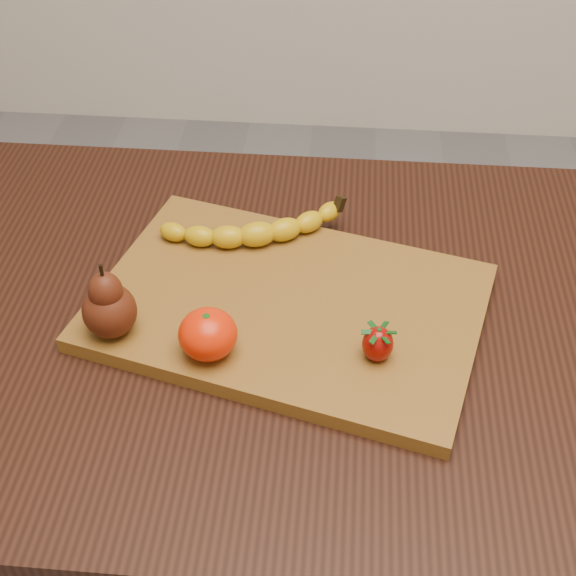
# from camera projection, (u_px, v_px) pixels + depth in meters

# --- Properties ---
(table) EXTENTS (1.00, 0.70, 0.76)m
(table) POSITION_uv_depth(u_px,v_px,m) (236.00, 365.00, 1.03)
(table) COLOR black
(table) RESTS_ON ground
(cutting_board) EXTENTS (0.51, 0.40, 0.02)m
(cutting_board) POSITION_uv_depth(u_px,v_px,m) (288.00, 307.00, 0.96)
(cutting_board) COLOR brown
(cutting_board) RESTS_ON table
(banana) EXTENTS (0.21, 0.11, 0.03)m
(banana) POSITION_uv_depth(u_px,v_px,m) (257.00, 234.00, 1.02)
(banana) COLOR #CFA609
(banana) RESTS_ON cutting_board
(pear) EXTENTS (0.08, 0.08, 0.10)m
(pear) POSITION_uv_depth(u_px,v_px,m) (107.00, 299.00, 0.88)
(pear) COLOR #4F1D0C
(pear) RESTS_ON cutting_board
(mandarin) EXTENTS (0.08, 0.08, 0.06)m
(mandarin) POSITION_uv_depth(u_px,v_px,m) (208.00, 334.00, 0.87)
(mandarin) COLOR red
(mandarin) RESTS_ON cutting_board
(strawberry) EXTENTS (0.04, 0.04, 0.04)m
(strawberry) POSITION_uv_depth(u_px,v_px,m) (378.00, 343.00, 0.87)
(strawberry) COLOR #8A0703
(strawberry) RESTS_ON cutting_board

